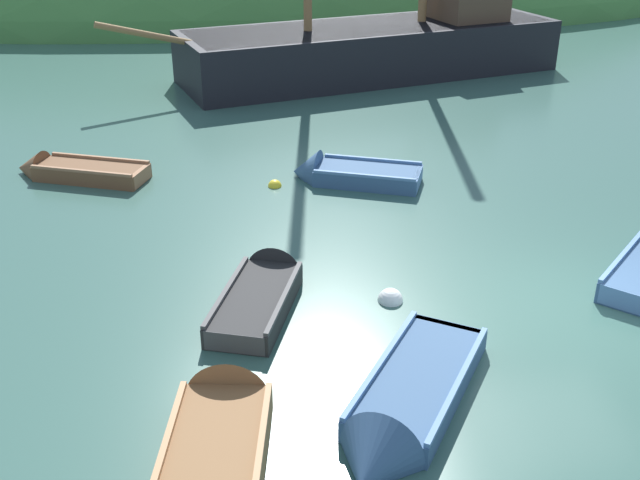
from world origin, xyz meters
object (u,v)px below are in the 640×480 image
(rowboat_far, at_px, (74,173))
(rowboat_outer_right, at_px, (404,412))
(rowboat_portside, at_px, (347,176))
(rowboat_center, at_px, (220,437))
(buoy_white, at_px, (390,301))
(sailing_ship, at_px, (375,56))
(buoy_yellow, at_px, (275,186))
(rowboat_near_dock, at_px, (263,293))

(rowboat_far, height_order, rowboat_outer_right, rowboat_outer_right)
(rowboat_outer_right, bearing_deg, rowboat_portside, -151.59)
(rowboat_far, bearing_deg, rowboat_center, 130.04)
(rowboat_center, height_order, rowboat_outer_right, rowboat_center)
(rowboat_outer_right, height_order, buoy_white, rowboat_outer_right)
(rowboat_far, distance_m, rowboat_center, 10.37)
(sailing_ship, xyz_separation_m, rowboat_center, (-5.40, -18.72, -0.53))
(buoy_yellow, bearing_deg, rowboat_far, 166.74)
(rowboat_portside, distance_m, buoy_yellow, 1.72)
(rowboat_outer_right, bearing_deg, rowboat_near_dock, -121.00)
(rowboat_far, distance_m, rowboat_outer_right, 11.19)
(buoy_yellow, bearing_deg, rowboat_near_dock, -95.76)
(buoy_yellow, relative_size, buoy_white, 0.72)
(buoy_white, bearing_deg, rowboat_near_dock, 171.94)
(rowboat_outer_right, relative_size, rowboat_portside, 1.14)
(buoy_white, bearing_deg, rowboat_far, 134.38)
(rowboat_outer_right, distance_m, rowboat_portside, 8.56)
(rowboat_center, relative_size, buoy_yellow, 10.76)
(sailing_ship, height_order, buoy_white, sailing_ship)
(rowboat_outer_right, relative_size, rowboat_near_dock, 1.16)
(rowboat_portside, bearing_deg, buoy_white, 109.89)
(sailing_ship, bearing_deg, buoy_white, 64.08)
(rowboat_near_dock, bearing_deg, rowboat_portside, -5.14)
(sailing_ship, bearing_deg, rowboat_portside, 59.48)
(rowboat_center, bearing_deg, rowboat_portside, -10.51)
(buoy_white, bearing_deg, buoy_yellow, 106.91)
(rowboat_near_dock, distance_m, buoy_yellow, 5.09)
(rowboat_portside, relative_size, buoy_white, 7.36)
(rowboat_portside, xyz_separation_m, buoy_white, (-0.08, -5.52, -0.12))
(rowboat_portside, height_order, buoy_yellow, rowboat_portside)
(buoy_yellow, bearing_deg, sailing_ship, 67.51)
(rowboat_outer_right, distance_m, buoy_yellow, 8.48)
(rowboat_near_dock, xyz_separation_m, buoy_white, (2.14, -0.30, -0.12))
(rowboat_center, bearing_deg, buoy_yellow, -0.14)
(buoy_yellow, height_order, buoy_white, buoy_white)
(rowboat_far, xyz_separation_m, rowboat_portside, (6.42, -0.96, 0.00))
(rowboat_portside, bearing_deg, rowboat_center, 92.19)
(rowboat_outer_right, relative_size, buoy_white, 8.39)
(rowboat_far, distance_m, rowboat_portside, 6.49)
(rowboat_far, relative_size, buoy_white, 7.73)
(rowboat_portside, bearing_deg, buoy_yellow, 25.61)
(sailing_ship, distance_m, rowboat_outer_right, 18.71)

